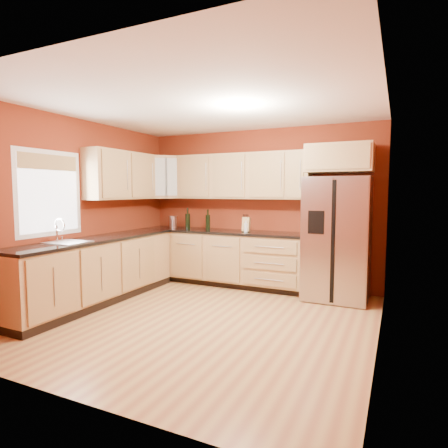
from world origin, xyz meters
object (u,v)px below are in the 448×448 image
(refrigerator, at_px, (337,239))
(soap_dispenser, at_px, (246,226))
(wine_bottle_a, at_px, (208,219))
(knife_block, at_px, (246,225))
(canister_left, at_px, (173,222))

(refrigerator, bearing_deg, soap_dispenser, 179.83)
(refrigerator, relative_size, wine_bottle_a, 5.18)
(wine_bottle_a, bearing_deg, knife_block, -4.68)
(canister_left, bearing_deg, soap_dispenser, -4.61)
(wine_bottle_a, xyz_separation_m, soap_dispenser, (0.75, -0.11, -0.08))
(knife_block, distance_m, soap_dispenser, 0.06)
(wine_bottle_a, height_order, knife_block, wine_bottle_a)
(refrigerator, xyz_separation_m, knife_block, (-1.44, 0.06, 0.15))
(canister_left, height_order, wine_bottle_a, wine_bottle_a)
(knife_block, height_order, soap_dispenser, knife_block)
(canister_left, height_order, knife_block, knife_block)
(wine_bottle_a, distance_m, soap_dispenser, 0.77)
(knife_block, xyz_separation_m, soap_dispenser, (0.02, -0.05, -0.02))
(soap_dispenser, bearing_deg, refrigerator, -0.17)
(refrigerator, relative_size, soap_dispenser, 9.80)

